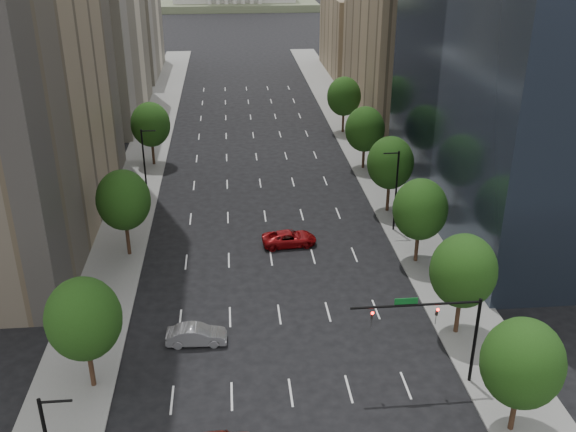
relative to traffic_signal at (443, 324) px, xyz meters
name	(u,v)px	position (x,y,z in m)	size (l,w,h in m)	color
sidewalk_left	(125,221)	(-26.03, 30.00, -5.10)	(6.00, 200.00, 0.15)	slate
sidewalk_right	(400,210)	(4.97, 30.00, -5.10)	(6.00, 200.00, 0.15)	slate
midrise_cream_left	(89,8)	(-35.53, 73.00, 12.33)	(14.00, 30.00, 35.00)	beige
filler_left	(123,31)	(-35.53, 106.00, 3.83)	(14.00, 26.00, 18.00)	beige
parking_tan_right	(402,23)	(14.47, 70.00, 9.83)	(14.00, 30.00, 30.00)	#8C7759
filler_right	(361,34)	(14.47, 103.00, 2.83)	(14.00, 26.00, 16.00)	#8C7759
tree_right_0	(522,363)	(3.47, -5.00, 0.22)	(5.20, 5.20, 8.39)	#382316
tree_right_1	(463,271)	(3.47, 6.00, 0.58)	(5.20, 5.20, 8.75)	#382316
tree_right_2	(420,209)	(3.47, 18.00, 0.43)	(5.20, 5.20, 8.61)	#382316
tree_right_3	(390,163)	(3.47, 30.00, 0.72)	(5.20, 5.20, 8.89)	#382316
tree_right_4	(365,129)	(3.47, 44.00, 0.29)	(5.20, 5.20, 8.46)	#382316
tree_right_5	(344,96)	(3.47, 60.00, 0.58)	(5.20, 5.20, 8.75)	#382316
tree_left_0	(84,319)	(-24.53, 2.00, 0.58)	(5.20, 5.20, 8.75)	#382316
tree_left_1	(123,200)	(-24.53, 22.00, 0.79)	(5.20, 5.20, 8.97)	#382316
tree_left_2	(151,125)	(-24.53, 48.00, 0.50)	(5.20, 5.20, 8.68)	#382316
streetlight_rn	(396,189)	(2.91, 25.00, -0.33)	(1.70, 0.20, 9.00)	black
streetlight_ln	(145,164)	(-23.96, 35.00, -0.33)	(1.70, 0.20, 9.00)	black
traffic_signal	(443,324)	(0.00, 0.00, 0.00)	(9.12, 0.40, 7.38)	black
foothills	(268,1)	(24.14, 569.40, -42.95)	(720.00, 413.00, 263.00)	olive
car_silver	(197,335)	(-17.33, 6.54, -4.39)	(1.65, 4.74, 1.56)	gray
car_red_far	(289,238)	(-8.47, 22.67, -4.40)	(2.56, 5.55, 1.54)	maroon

